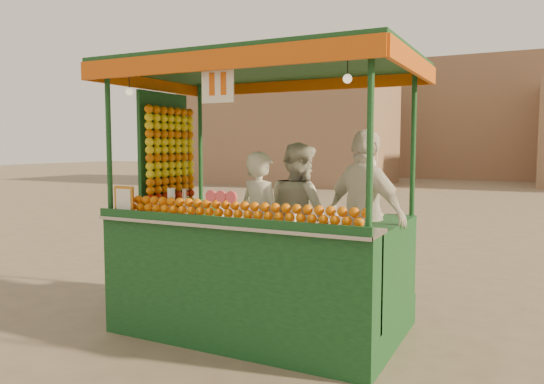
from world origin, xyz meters
The scene contains 7 objects.
ground centered at (0.00, 0.00, 0.00)m, with size 90.00×90.00×0.00m, color brown.
building_left centered at (-9.00, 20.00, 3.00)m, with size 10.00×6.00×6.00m, color #87644C.
building_center centered at (-2.00, 30.00, 3.50)m, with size 14.00×7.00×7.00m, color #87644C.
juice_cart centered at (-0.17, -0.21, 0.91)m, with size 3.08×1.99×2.80m.
vendor_left centered at (-0.20, 0.05, 1.10)m, with size 0.66×0.54×1.55m.
vendor_middle centered at (0.10, 0.41, 1.15)m, with size 1.01×0.98×1.64m.
vendor_right centered at (0.91, 0.22, 1.21)m, with size 1.12×0.87×1.77m.
Camera 1 is at (2.43, -4.92, 1.93)m, focal length 34.70 mm.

